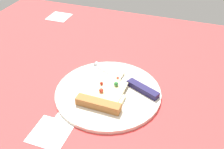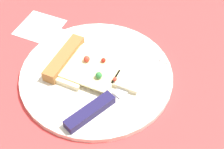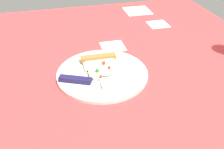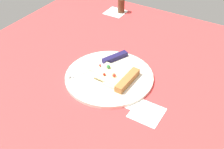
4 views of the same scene
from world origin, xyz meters
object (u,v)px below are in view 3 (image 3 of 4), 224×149
Objects in this scene: knife at (90,82)px; napkin at (137,11)px; pizza_slice at (101,66)px; plate at (102,73)px.

napkin is (-35.26, -57.90, -1.43)cm from knife.
knife is at bearing 58.09° from pizza_slice.
knife is 67.81cm from napkin.
napkin is at bearing -119.85° from plate.
knife is (4.94, 5.06, 1.12)cm from plate.
pizza_slice is 0.77× the size of knife.
plate is 1.30× the size of knife.
plate is 2.91cm from pizza_slice.
pizza_slice is 58.68cm from napkin.
knife is at bearing 45.66° from plate.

